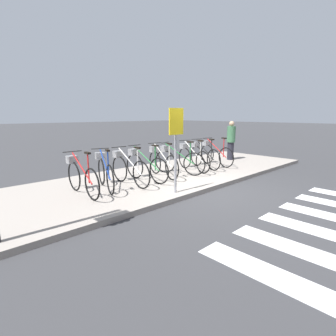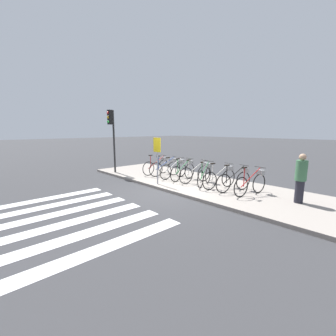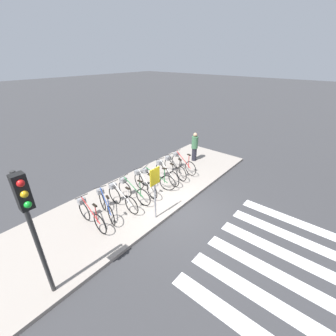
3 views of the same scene
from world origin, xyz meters
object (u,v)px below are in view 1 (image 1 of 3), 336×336
parked_bicycle_0 (81,175)px  pedestrian (231,140)px  parked_bicycle_2 (128,168)px  parked_bicycle_3 (144,165)px  parked_bicycle_5 (177,160)px  parked_bicycle_6 (192,157)px  parked_bicycle_1 (105,171)px  parked_bicycle_7 (203,155)px  parked_bicycle_8 (215,153)px  sign_post (176,136)px  parked_bicycle_4 (161,161)px

parked_bicycle_0 → pedestrian: pedestrian is taller
parked_bicycle_2 → pedestrian: pedestrian is taller
parked_bicycle_3 → pedestrian: pedestrian is taller
parked_bicycle_2 → parked_bicycle_5: (1.85, -0.01, 0.00)m
parked_bicycle_2 → parked_bicycle_6: same height
parked_bicycle_2 → parked_bicycle_3: 0.58m
parked_bicycle_1 → parked_bicycle_7: same height
parked_bicycle_8 → sign_post: sign_post is taller
parked_bicycle_0 → parked_bicycle_6: 3.92m
parked_bicycle_1 → parked_bicycle_6: (3.27, -0.05, 0.00)m
parked_bicycle_2 → parked_bicycle_8: 3.90m
parked_bicycle_0 → parked_bicycle_2: same height
parked_bicycle_2 → parked_bicycle_8: size_ratio=1.01×
pedestrian → parked_bicycle_3: bearing=-176.7°
parked_bicycle_4 → parked_bicycle_5: (0.55, -0.11, 0.00)m
parked_bicycle_7 → parked_bicycle_8: size_ratio=0.98×
parked_bicycle_6 → pedestrian: size_ratio=1.06×
parked_bicycle_7 → sign_post: bearing=-152.9°
parked_bicycle_4 → parked_bicycle_7: same height
pedestrian → parked_bicycle_5: bearing=-174.8°
parked_bicycle_2 → parked_bicycle_5: bearing=-0.4°
parked_bicycle_2 → parked_bicycle_6: 2.60m
parked_bicycle_1 → parked_bicycle_2: 0.66m
parked_bicycle_7 → parked_bicycle_1: bearing=179.7°
parked_bicycle_4 → parked_bicycle_8: same height
parked_bicycle_7 → pedestrian: bearing=7.1°
parked_bicycle_1 → parked_bicycle_6: bearing=-0.8°
parked_bicycle_3 → parked_bicycle_7: size_ratio=1.03×
parked_bicycle_4 → pedestrian: (4.07, 0.22, 0.37)m
parked_bicycle_3 → parked_bicycle_7: 2.65m
parked_bicycle_0 → parked_bicycle_5: bearing=-0.6°
parked_bicycle_0 → parked_bicycle_6: same height
parked_bicycle_3 → parked_bicycle_8: bearing=0.2°
parked_bicycle_1 → parked_bicycle_5: (2.51, -0.08, 0.00)m
parked_bicycle_1 → pedestrian: pedestrian is taller
parked_bicycle_7 → parked_bicycle_4: bearing=178.6°
parked_bicycle_4 → parked_bicycle_7: (1.94, -0.05, 0.00)m
parked_bicycle_1 → sign_post: size_ratio=0.82×
parked_bicycle_5 → sign_post: size_ratio=0.82×
parked_bicycle_4 → parked_bicycle_6: 1.31m
parked_bicycle_3 → parked_bicycle_7: (2.65, 0.01, 0.00)m
parked_bicycle_3 → pedestrian: (4.78, 0.27, 0.37)m
parked_bicycle_6 → pedestrian: (2.75, 0.29, 0.37)m
parked_bicycle_4 → sign_post: 1.99m
parked_bicycle_0 → parked_bicycle_1: size_ratio=1.05×
parked_bicycle_5 → parked_bicycle_8: bearing=1.6°
parked_bicycle_6 → pedestrian: 2.79m
parked_bicycle_1 → parked_bicycle_3: bearing=-1.5°
parked_bicycle_0 → parked_bicycle_4: bearing=1.6°
parked_bicycle_3 → parked_bicycle_8: (3.32, 0.01, 0.00)m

